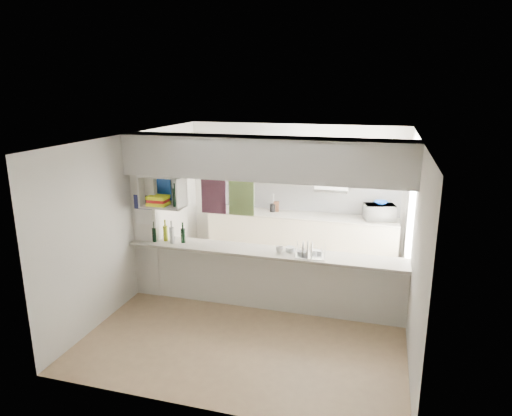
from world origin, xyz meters
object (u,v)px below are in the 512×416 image
(bowl, at_px, (381,203))
(microwave, at_px, (379,212))
(wine_bottles, at_px, (169,234))
(dish_rack, at_px, (310,250))

(bowl, bearing_deg, microwave, -133.22)
(microwave, distance_m, wine_bottles, 3.81)
(dish_rack, bearing_deg, bowl, 62.25)
(microwave, height_order, dish_rack, microwave)
(microwave, height_order, wine_bottles, wine_bottles)
(bowl, height_order, wine_bottles, wine_bottles)
(dish_rack, height_order, wine_bottles, wine_bottles)
(bowl, xyz_separation_m, dish_rack, (-0.92, -2.18, -0.23))
(wine_bottles, bearing_deg, dish_rack, -0.18)
(microwave, bearing_deg, dish_rack, 50.73)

